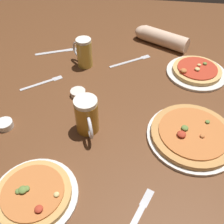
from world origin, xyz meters
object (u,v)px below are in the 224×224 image
beer_mug_dark (87,116)px  knife_right (135,221)px  beer_mug_amber (84,53)px  ramekin_butter (5,124)px  pizza_plate_near (192,135)px  diner_arm (159,37)px  fork_left (131,61)px  pizza_plate_far (196,71)px  fork_spare (43,83)px  knife_spare (57,51)px  ramekin_sauce (78,93)px  pizza_plate_side (34,195)px

beer_mug_dark → knife_right: (0.20, -0.32, -0.07)m
beer_mug_amber → ramekin_butter: bearing=-115.5°
beer_mug_dark → beer_mug_amber: bearing=103.8°
pizza_plate_near → diner_arm: 0.67m
ramekin_butter → fork_left: (0.44, 0.51, -0.01)m
pizza_plate_near → pizza_plate_far: size_ratio=1.18×
ramekin_butter → diner_arm: diner_arm is taller
fork_spare → knife_spare: (-0.01, 0.27, -0.00)m
beer_mug_amber → fork_left: bearing=15.3°
beer_mug_dark → fork_left: 0.50m
knife_spare → diner_arm: diner_arm is taller
fork_left → beer_mug_amber: bearing=-164.7°
ramekin_sauce → pizza_plate_side: bearing=-92.7°
pizza_plate_side → ramekin_butter: (-0.21, 0.26, -0.00)m
fork_left → beer_mug_dark: bearing=-104.4°
ramekin_butter → pizza_plate_far: bearing=30.6°
beer_mug_dark → knife_right: bearing=-58.0°
pizza_plate_near → ramekin_sauce: 0.50m
pizza_plate_near → ramekin_sauce: size_ratio=5.09×
pizza_plate_near → diner_arm: size_ratio=1.11×
fork_left → knife_right: 0.80m
knife_right → pizza_plate_near: bearing=61.3°
beer_mug_amber → ramekin_butter: (-0.21, -0.45, -0.06)m
ramekin_butter → knife_spare: size_ratio=0.29×
fork_left → fork_spare: 0.45m
beer_mug_dark → pizza_plate_far: bearing=43.4°
knife_spare → diner_arm: bearing=16.5°
beer_mug_dark → pizza_plate_side: bearing=-109.7°
fork_spare → knife_spare: size_ratio=0.80×
pizza_plate_side → beer_mug_amber: bearing=89.8°
pizza_plate_near → diner_arm: diner_arm is taller
pizza_plate_near → knife_spare: (-0.66, 0.50, -0.01)m
pizza_plate_far → ramekin_sauce: 0.57m
pizza_plate_far → beer_mug_amber: size_ratio=1.97×
pizza_plate_far → fork_spare: (-0.70, -0.17, -0.01)m
pizza_plate_far → fork_spare: pizza_plate_far is taller
ramekin_sauce → fork_left: ramekin_sauce is taller
pizza_plate_near → pizza_plate_side: size_ratio=1.24×
beer_mug_amber → knife_right: size_ratio=0.66×
pizza_plate_near → beer_mug_amber: (-0.49, 0.41, 0.05)m
pizza_plate_far → fork_left: pizza_plate_far is taller
ramekin_butter → ramekin_sauce: bearing=43.1°
beer_mug_amber → fork_left: 0.24m
beer_mug_dark → knife_spare: beer_mug_dark is taller
ramekin_butter → knife_spare: 0.54m
pizza_plate_side → diner_arm: diner_arm is taller
fork_spare → diner_arm: bearing=39.2°
ramekin_butter → knife_right: bearing=-29.5°
fork_left → diner_arm: bearing=55.1°
ramekin_butter → diner_arm: bearing=50.8°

